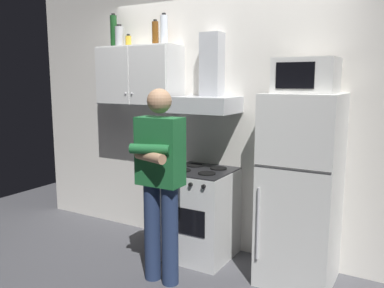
{
  "coord_description": "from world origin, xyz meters",
  "views": [
    {
      "loc": [
        1.71,
        -2.97,
        1.71
      ],
      "look_at": [
        0.0,
        0.0,
        1.15
      ],
      "focal_mm": 37.08,
      "sensor_mm": 36.0,
      "label": 1
    }
  ],
  "objects_px": {
    "bottle_vodka_clear": "(164,30)",
    "range_hood": "(207,91)",
    "bottle_spice_jar": "(128,41)",
    "upper_cabinet": "(139,76)",
    "stove_oven": "(200,213)",
    "person_standing": "(160,179)",
    "microwave": "(306,76)",
    "bottle_canister_steel": "(119,36)",
    "refrigerator": "(300,190)",
    "bottle_beer_brown": "(155,33)",
    "bottle_wine_green": "(114,31)"
  },
  "relations": [
    {
      "from": "bottle_spice_jar",
      "to": "bottle_canister_steel",
      "type": "bearing_deg",
      "value": -157.71
    },
    {
      "from": "refrigerator",
      "to": "bottle_spice_jar",
      "type": "distance_m",
      "value": 2.3
    },
    {
      "from": "microwave",
      "to": "bottle_spice_jar",
      "type": "xyz_separation_m",
      "value": [
        -1.89,
        0.12,
        0.37
      ]
    },
    {
      "from": "bottle_spice_jar",
      "to": "bottle_vodka_clear",
      "type": "distance_m",
      "value": 0.45
    },
    {
      "from": "range_hood",
      "to": "microwave",
      "type": "bearing_deg",
      "value": -6.46
    },
    {
      "from": "refrigerator",
      "to": "bottle_vodka_clear",
      "type": "height_order",
      "value": "bottle_vodka_clear"
    },
    {
      "from": "upper_cabinet",
      "to": "bottle_beer_brown",
      "type": "relative_size",
      "value": 3.52
    },
    {
      "from": "stove_oven",
      "to": "bottle_vodka_clear",
      "type": "relative_size",
      "value": 2.85
    },
    {
      "from": "range_hood",
      "to": "upper_cabinet",
      "type": "bearing_deg",
      "value": -179.91
    },
    {
      "from": "upper_cabinet",
      "to": "bottle_spice_jar",
      "type": "distance_m",
      "value": 0.39
    },
    {
      "from": "range_hood",
      "to": "microwave",
      "type": "relative_size",
      "value": 1.56
    },
    {
      "from": "upper_cabinet",
      "to": "bottle_canister_steel",
      "type": "relative_size",
      "value": 3.97
    },
    {
      "from": "microwave",
      "to": "bottle_beer_brown",
      "type": "relative_size",
      "value": 1.88
    },
    {
      "from": "range_hood",
      "to": "bottle_canister_steel",
      "type": "distance_m",
      "value": 1.17
    },
    {
      "from": "upper_cabinet",
      "to": "bottle_vodka_clear",
      "type": "xyz_separation_m",
      "value": [
        0.3,
        0.03,
        0.45
      ]
    },
    {
      "from": "person_standing",
      "to": "bottle_beer_brown",
      "type": "height_order",
      "value": "bottle_beer_brown"
    },
    {
      "from": "refrigerator",
      "to": "bottle_wine_green",
      "type": "relative_size",
      "value": 4.56
    },
    {
      "from": "stove_oven",
      "to": "refrigerator",
      "type": "bearing_deg",
      "value": 0.04
    },
    {
      "from": "range_hood",
      "to": "bottle_spice_jar",
      "type": "bearing_deg",
      "value": 179.29
    },
    {
      "from": "range_hood",
      "to": "person_standing",
      "type": "bearing_deg",
      "value": -93.91
    },
    {
      "from": "stove_oven",
      "to": "person_standing",
      "type": "bearing_deg",
      "value": -94.72
    },
    {
      "from": "bottle_canister_steel",
      "to": "microwave",
      "type": "bearing_deg",
      "value": -2.39
    },
    {
      "from": "bottle_wine_green",
      "to": "person_standing",
      "type": "bearing_deg",
      "value": -34.46
    },
    {
      "from": "bottle_beer_brown",
      "to": "bottle_wine_green",
      "type": "bearing_deg",
      "value": -177.13
    },
    {
      "from": "stove_oven",
      "to": "upper_cabinet",
      "type": "bearing_deg",
      "value": 171.1
    },
    {
      "from": "stove_oven",
      "to": "bottle_canister_steel",
      "type": "bearing_deg",
      "value": 174.37
    },
    {
      "from": "refrigerator",
      "to": "bottle_beer_brown",
      "type": "distance_m",
      "value": 2.09
    },
    {
      "from": "microwave",
      "to": "bottle_vodka_clear",
      "type": "relative_size",
      "value": 1.57
    },
    {
      "from": "bottle_canister_steel",
      "to": "bottle_vodka_clear",
      "type": "distance_m",
      "value": 0.53
    },
    {
      "from": "upper_cabinet",
      "to": "range_hood",
      "type": "xyz_separation_m",
      "value": [
        0.8,
        0.0,
        -0.15
      ]
    },
    {
      "from": "person_standing",
      "to": "bottle_spice_jar",
      "type": "xyz_separation_m",
      "value": [
        -0.89,
        0.74,
        1.21
      ]
    },
    {
      "from": "range_hood",
      "to": "person_standing",
      "type": "relative_size",
      "value": 0.46
    },
    {
      "from": "microwave",
      "to": "bottle_spice_jar",
      "type": "height_order",
      "value": "bottle_spice_jar"
    },
    {
      "from": "bottle_spice_jar",
      "to": "bottle_wine_green",
      "type": "bearing_deg",
      "value": 178.23
    },
    {
      "from": "bottle_spice_jar",
      "to": "bottle_wine_green",
      "type": "xyz_separation_m",
      "value": [
        -0.2,
        0.01,
        0.11
      ]
    },
    {
      "from": "bottle_beer_brown",
      "to": "range_hood",
      "type": "bearing_deg",
      "value": -4.07
    },
    {
      "from": "stove_oven",
      "to": "person_standing",
      "type": "xyz_separation_m",
      "value": [
        -0.05,
        -0.61,
        0.47
      ]
    },
    {
      "from": "bottle_vodka_clear",
      "to": "bottle_wine_green",
      "type": "distance_m",
      "value": 0.64
    },
    {
      "from": "person_standing",
      "to": "range_hood",
      "type": "bearing_deg",
      "value": 86.09
    },
    {
      "from": "microwave",
      "to": "bottle_vodka_clear",
      "type": "distance_m",
      "value": 1.53
    },
    {
      "from": "microwave",
      "to": "bottle_canister_steel",
      "type": "bearing_deg",
      "value": 177.61
    },
    {
      "from": "range_hood",
      "to": "bottle_beer_brown",
      "type": "relative_size",
      "value": 2.93
    },
    {
      "from": "range_hood",
      "to": "refrigerator",
      "type": "distance_m",
      "value": 1.25
    },
    {
      "from": "bottle_vodka_clear",
      "to": "range_hood",
      "type": "bearing_deg",
      "value": -3.19
    },
    {
      "from": "bottle_spice_jar",
      "to": "stove_oven",
      "type": "bearing_deg",
      "value": -8.35
    },
    {
      "from": "microwave",
      "to": "bottle_vodka_clear",
      "type": "height_order",
      "value": "bottle_vodka_clear"
    },
    {
      "from": "person_standing",
      "to": "refrigerator",
      "type": "bearing_deg",
      "value": 31.23
    },
    {
      "from": "range_hood",
      "to": "person_standing",
      "type": "height_order",
      "value": "range_hood"
    },
    {
      "from": "bottle_canister_steel",
      "to": "bottle_wine_green",
      "type": "height_order",
      "value": "bottle_wine_green"
    },
    {
      "from": "refrigerator",
      "to": "microwave",
      "type": "xyz_separation_m",
      "value": [
        -0.0,
        0.02,
        0.94
      ]
    }
  ]
}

